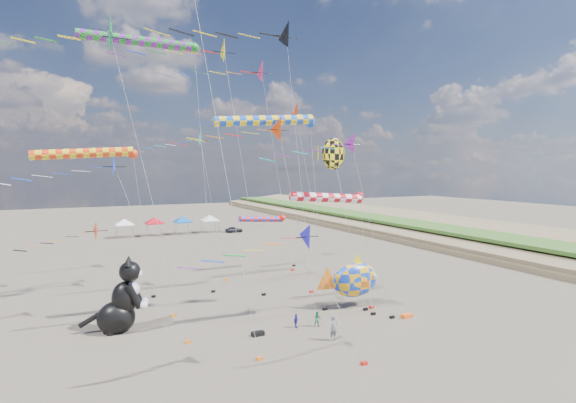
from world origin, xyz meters
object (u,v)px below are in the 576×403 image
at_px(fish_inflatable, 355,280).
at_px(person_adult, 334,328).
at_px(cat_inflatable, 120,294).
at_px(parked_car, 234,229).
at_px(child_blue, 296,321).
at_px(child_green, 318,319).

distance_m(fish_inflatable, person_adult, 8.18).
bearing_deg(cat_inflatable, parked_car, 73.81).
xyz_separation_m(cat_inflatable, child_blue, (11.80, -5.00, -2.22)).
height_order(child_green, child_blue, child_green).
bearing_deg(cat_inflatable, child_blue, -10.93).
height_order(fish_inflatable, person_adult, fish_inflatable).
bearing_deg(fish_inflatable, person_adult, -134.37).
distance_m(cat_inflatable, child_blue, 13.01).
xyz_separation_m(fish_inflatable, person_adult, (-5.62, -5.75, -1.47)).
height_order(person_adult, child_green, person_adult).
bearing_deg(cat_inflatable, fish_inflatable, 4.03).
relative_size(cat_inflatable, fish_inflatable, 0.92).
bearing_deg(parked_car, person_adult, 166.46).
distance_m(fish_inflatable, parked_car, 47.94).
bearing_deg(person_adult, cat_inflatable, 137.09).
bearing_deg(child_green, cat_inflatable, -179.94).
bearing_deg(parked_car, cat_inflatable, 150.01).
bearing_deg(person_adult, child_blue, 99.65).
height_order(fish_inflatable, parked_car, fish_inflatable).
relative_size(fish_inflatable, parked_car, 1.85).
distance_m(child_green, parked_car, 51.64).
distance_m(person_adult, child_green, 2.87).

